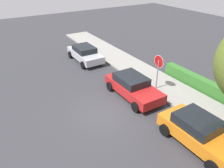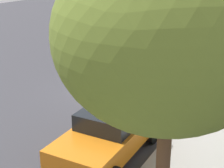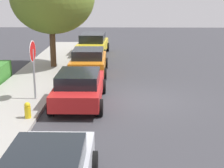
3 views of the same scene
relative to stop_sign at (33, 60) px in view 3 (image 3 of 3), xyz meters
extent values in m
plane|color=#38383D|center=(0.38, -4.33, -1.77)|extent=(60.00, 60.00, 0.00)
cube|color=#9E9B93|center=(0.38, 0.80, -1.70)|extent=(32.00, 2.70, 0.14)
cylinder|color=gray|center=(0.00, 0.00, -0.67)|extent=(0.08, 0.08, 2.20)
cylinder|color=white|center=(0.00, 0.00, 0.35)|extent=(0.86, 0.04, 0.86)
cylinder|color=red|center=(0.00, 0.00, 0.35)|extent=(0.80, 0.04, 0.80)
cube|color=red|center=(-0.14, -1.85, -1.17)|extent=(4.28, 1.80, 0.59)
cube|color=black|center=(-0.43, -1.85, -0.63)|extent=(2.13, 1.58, 0.48)
cylinder|color=black|center=(1.31, -0.95, -1.45)|extent=(0.64, 0.22, 0.64)
cylinder|color=black|center=(1.31, -2.74, -1.45)|extent=(0.64, 0.22, 0.64)
cylinder|color=black|center=(-1.60, -0.95, -1.45)|extent=(0.64, 0.22, 0.64)
cylinder|color=black|center=(-1.60, -2.75, -1.45)|extent=(0.64, 0.22, 0.64)
cube|color=orange|center=(5.07, -1.78, -1.15)|extent=(4.03, 1.83, 0.63)
cube|color=black|center=(4.78, -1.79, -0.58)|extent=(1.96, 1.60, 0.49)
cylinder|color=black|center=(6.42, -0.87, -1.45)|extent=(0.64, 0.23, 0.64)
cylinder|color=black|center=(6.44, -2.67, -1.45)|extent=(0.64, 0.23, 0.64)
cylinder|color=black|center=(3.69, -0.90, -1.45)|extent=(0.64, 0.23, 0.64)
cylinder|color=black|center=(3.71, -2.69, -1.45)|extent=(0.64, 0.23, 0.64)
cube|color=black|center=(-7.32, -1.93, -0.65)|extent=(2.10, 1.53, 0.46)
cylinder|color=black|center=(-5.82, -1.08, -1.45)|extent=(0.64, 0.22, 0.64)
cylinder|color=black|center=(-5.82, -2.80, -1.45)|extent=(0.64, 0.22, 0.64)
cube|color=yellow|center=(10.94, -1.58, -1.14)|extent=(4.57, 2.06, 0.65)
cube|color=black|center=(10.92, -1.58, -0.53)|extent=(2.50, 1.75, 0.57)
cylinder|color=black|center=(12.51, -0.70, -1.45)|extent=(0.65, 0.24, 0.64)
cylinder|color=black|center=(12.44, -2.58, -1.45)|extent=(0.65, 0.24, 0.64)
cylinder|color=black|center=(9.45, -0.58, -1.45)|extent=(0.65, 0.24, 0.64)
cylinder|color=black|center=(9.38, -2.46, -1.45)|extent=(0.65, 0.24, 0.64)
cylinder|color=#513823|center=(6.32, 0.41, -0.64)|extent=(0.34, 0.34, 2.25)
cylinder|color=gold|center=(-2.22, -0.26, -1.49)|extent=(0.22, 0.22, 0.55)
sphere|color=gold|center=(-2.22, -0.26, -1.16)|extent=(0.21, 0.21, 0.21)
cylinder|color=gold|center=(-2.07, -0.26, -1.44)|extent=(0.08, 0.09, 0.09)
camera|label=1|loc=(9.57, -9.45, 5.90)|focal=35.00mm
camera|label=2|loc=(12.93, 2.67, 3.77)|focal=55.00mm
camera|label=3|loc=(-13.42, -3.41, 2.65)|focal=55.00mm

